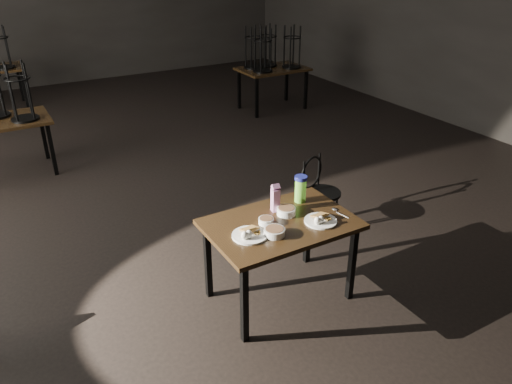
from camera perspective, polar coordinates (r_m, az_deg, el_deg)
main_table at (r=4.10m, az=2.82°, el=-4.41°), size 1.20×0.80×0.75m
plate_left at (r=3.85m, az=-0.75°, el=-4.79°), size 0.28×0.28×0.09m
plate_right at (r=4.08m, az=7.40°, el=-3.13°), size 0.27×0.27×0.09m
bowl_near at (r=4.02m, az=1.16°, el=-3.30°), size 0.12×0.12×0.05m
bowl_far at (r=4.16m, az=3.48°, el=-2.17°), size 0.16×0.16×0.06m
bowl_big at (r=3.87m, az=2.12°, el=-4.56°), size 0.17×0.17×0.06m
juice_carton at (r=4.17m, az=2.23°, el=-0.74°), size 0.07×0.07×0.25m
water_bottle at (r=4.33m, az=5.11°, el=0.40°), size 0.14×0.14×0.24m
spoon at (r=4.28m, az=9.10°, el=-2.03°), size 0.05×0.20×0.01m
bentwood_chair at (r=5.29m, az=7.14°, el=0.55°), size 0.42×0.41×0.79m
bg_table_right at (r=9.21m, az=1.75°, el=14.27°), size 1.20×0.80×1.48m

